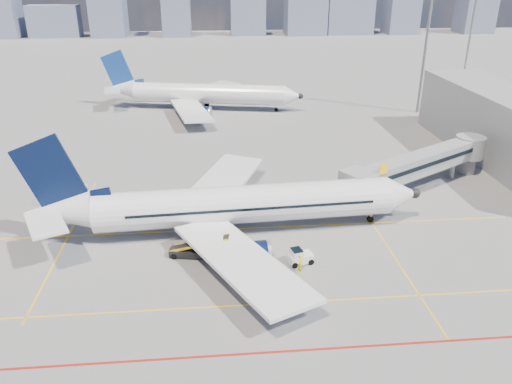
% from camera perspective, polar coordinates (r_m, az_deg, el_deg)
% --- Properties ---
extents(ground, '(420.00, 420.00, 0.00)m').
position_cam_1_polar(ground, '(49.32, 0.15, -8.54)').
color(ground, gray).
rests_on(ground, ground).
extents(apron_markings, '(90.00, 35.12, 0.01)m').
position_cam_1_polar(apron_markings, '(46.03, -0.12, -11.18)').
color(apron_markings, yellow).
rests_on(apron_markings, ground).
extents(jet_bridge, '(23.55, 15.78, 6.30)m').
position_cam_1_polar(jet_bridge, '(68.33, 18.81, 3.20)').
color(jet_bridge, gray).
rests_on(jet_bridge, ground).
extents(terminal_block, '(10.00, 42.00, 10.00)m').
position_cam_1_polar(terminal_block, '(83.23, 26.99, 6.39)').
color(terminal_block, gray).
rests_on(terminal_block, ground).
extents(floodlight_mast_ne, '(3.20, 0.61, 25.45)m').
position_cam_1_polar(floodlight_mast_ne, '(105.89, 18.87, 15.78)').
color(floodlight_mast_ne, gray).
rests_on(floodlight_mast_ne, ground).
extents(floodlight_mast_far, '(3.20, 0.61, 25.45)m').
position_cam_1_polar(floodlight_mast_far, '(148.92, 23.46, 17.18)').
color(floodlight_mast_far, gray).
rests_on(floodlight_mast_far, ground).
extents(distant_skyline, '(253.80, 15.08, 30.58)m').
position_cam_1_polar(distant_skyline, '(231.95, -4.25, 20.14)').
color(distant_skyline, slate).
rests_on(distant_skyline, ground).
extents(main_aircraft, '(43.16, 37.59, 12.59)m').
position_cam_1_polar(main_aircraft, '(54.05, -3.16, -1.58)').
color(main_aircraft, white).
rests_on(main_aircraft, ground).
extents(second_aircraft, '(41.34, 35.64, 12.18)m').
position_cam_1_polar(second_aircraft, '(105.40, -6.40, 11.09)').
color(second_aircraft, white).
rests_on(second_aircraft, ground).
extents(baggage_tug, '(2.65, 1.99, 1.66)m').
position_cam_1_polar(baggage_tug, '(49.60, 4.97, -7.36)').
color(baggage_tug, white).
rests_on(baggage_tug, ground).
extents(cargo_dolly, '(3.86, 2.44, 1.96)m').
position_cam_1_polar(cargo_dolly, '(47.80, -0.95, -8.17)').
color(cargo_dolly, black).
rests_on(cargo_dolly, ground).
extents(belt_loader, '(6.25, 2.49, 2.51)m').
position_cam_1_polar(belt_loader, '(51.07, -7.26, -6.66)').
color(belt_loader, black).
rests_on(belt_loader, ground).
extents(ramp_worker, '(0.76, 0.82, 1.88)m').
position_cam_1_polar(ramp_worker, '(48.29, 5.08, -8.11)').
color(ramp_worker, yellow).
rests_on(ramp_worker, ground).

